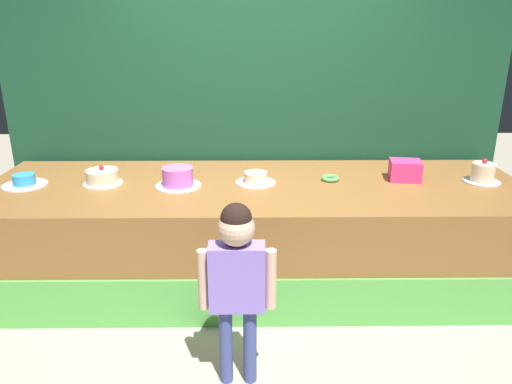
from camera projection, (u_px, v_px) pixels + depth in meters
ground_plane at (257, 325)px, 3.29m from camera, size 12.00×12.00×0.00m
stage_platform at (256, 233)px, 3.78m from camera, size 4.06×1.34×0.79m
curtain_backdrop at (255, 75)px, 4.13m from camera, size 4.30×0.08×3.04m
child_figure at (237, 271)px, 2.56m from camera, size 0.42×0.19×1.08m
pink_box at (405, 170)px, 3.73m from camera, size 0.26×0.22×0.15m
donut at (330, 178)px, 3.74m from camera, size 0.14×0.14×0.03m
cake_far_left at (24, 181)px, 3.62m from camera, size 0.33×0.33×0.09m
cake_left at (102, 177)px, 3.64m from camera, size 0.29×0.29×0.15m
cake_center at (178, 178)px, 3.58m from camera, size 0.34×0.34×0.15m
cake_right at (256, 179)px, 3.67m from camera, size 0.31×0.31×0.12m
cake_far_right at (483, 173)px, 3.68m from camera, size 0.27×0.27×0.19m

